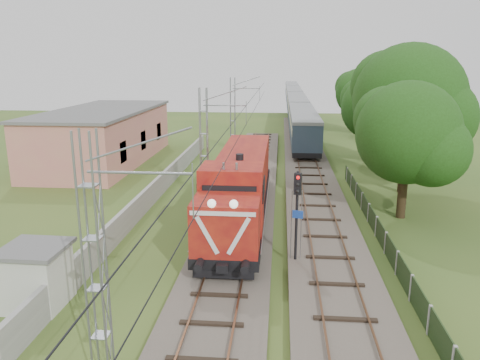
# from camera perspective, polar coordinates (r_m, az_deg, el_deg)

# --- Properties ---
(ground) EXTENTS (140.00, 140.00, 0.00)m
(ground) POSITION_cam_1_polar(r_m,az_deg,el_deg) (22.75, -1.59, -11.23)
(ground) COLOR #36551F
(ground) RESTS_ON ground
(track_main) EXTENTS (4.20, 70.00, 0.45)m
(track_main) POSITION_cam_1_polar(r_m,az_deg,el_deg) (29.12, -0.02, -4.96)
(track_main) COLOR #6B6054
(track_main) RESTS_ON ground
(track_side) EXTENTS (4.20, 80.00, 0.45)m
(track_side) POSITION_cam_1_polar(r_m,az_deg,el_deg) (41.59, 8.44, 0.83)
(track_side) COLOR #6B6054
(track_side) RESTS_ON ground
(catenary) EXTENTS (3.31, 70.00, 8.00)m
(catenary) POSITION_cam_1_polar(r_m,az_deg,el_deg) (33.32, -4.33, 4.36)
(catenary) COLOR gray
(catenary) RESTS_ON ground
(boundary_wall) EXTENTS (0.25, 40.00, 1.50)m
(boundary_wall) POSITION_cam_1_polar(r_m,az_deg,el_deg) (34.78, -10.02, -0.96)
(boundary_wall) COLOR #9E9E99
(boundary_wall) RESTS_ON ground
(station_building) EXTENTS (8.40, 20.40, 5.22)m
(station_building) POSITION_cam_1_polar(r_m,az_deg,el_deg) (48.20, -16.29, 5.24)
(station_building) COLOR #C16968
(station_building) RESTS_ON ground
(fence) EXTENTS (0.12, 32.00, 1.20)m
(fence) POSITION_cam_1_polar(r_m,az_deg,el_deg) (25.75, 17.34, -7.32)
(fence) COLOR black
(fence) RESTS_ON ground
(locomotive) EXTENTS (3.17, 18.12, 4.60)m
(locomotive) POSITION_cam_1_polar(r_m,az_deg,el_deg) (28.86, 0.05, -0.65)
(locomotive) COLOR black
(locomotive) RESTS_ON ground
(coach_rake) EXTENTS (2.99, 89.28, 3.46)m
(coach_rake) POSITION_cam_1_polar(r_m,az_deg,el_deg) (89.58, 6.74, 9.62)
(coach_rake) COLOR black
(coach_rake) RESTS_ON ground
(signal_post) EXTENTS (0.52, 0.41, 4.76)m
(signal_post) POSITION_cam_1_polar(r_m,az_deg,el_deg) (22.48, 6.98, -2.70)
(signal_post) COLOR black
(signal_post) RESTS_ON ground
(relay_hut) EXTENTS (2.55, 2.55, 2.58)m
(relay_hut) POSITION_cam_1_polar(r_m,az_deg,el_deg) (21.18, -23.52, -10.65)
(relay_hut) COLOR beige
(relay_hut) RESTS_ON ground
(tree_a) EXTENTS (6.71, 6.39, 8.70)m
(tree_a) POSITION_cam_1_polar(r_m,az_deg,el_deg) (30.75, 19.91, 5.30)
(tree_a) COLOR #332815
(tree_a) RESTS_ON ground
(tree_b) EXTENTS (8.58, 8.17, 11.12)m
(tree_b) POSITION_cam_1_polar(r_m,az_deg,el_deg) (36.81, 20.05, 9.04)
(tree_b) COLOR #332815
(tree_b) RESTS_ON ground
(tree_c) EXTENTS (6.65, 6.33, 8.62)m
(tree_c) POSITION_cam_1_polar(r_m,az_deg,el_deg) (47.28, 16.12, 8.44)
(tree_c) COLOR #332815
(tree_c) RESTS_ON ground
(tree_d) EXTENTS (6.81, 6.48, 8.83)m
(tree_d) POSITION_cam_1_polar(r_m,az_deg,el_deg) (65.80, 14.48, 10.20)
(tree_d) COLOR #332815
(tree_d) RESTS_ON ground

